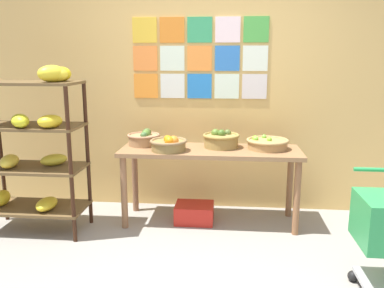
{
  "coord_description": "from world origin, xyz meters",
  "views": [
    {
      "loc": [
        0.29,
        -2.45,
        1.58
      ],
      "look_at": [
        -0.04,
        1.09,
        0.82
      ],
      "focal_mm": 37.48,
      "sensor_mm": 36.0,
      "label": 1
    }
  ],
  "objects": [
    {
      "name": "display_table",
      "position": [
        0.11,
        1.28,
        0.64
      ],
      "size": [
        1.71,
        0.56,
        0.74
      ],
      "color": "olive",
      "rests_on": "ground"
    },
    {
      "name": "produce_crate_under_table",
      "position": [
        -0.04,
        1.27,
        0.09
      ],
      "size": [
        0.37,
        0.3,
        0.18
      ],
      "primitive_type": "cube",
      "color": "red",
      "rests_on": "ground"
    },
    {
      "name": "banana_shelf_unit",
      "position": [
        -1.44,
        0.91,
        0.85
      ],
      "size": [
        0.91,
        0.51,
        1.53
      ],
      "color": "#351C0F",
      "rests_on": "ground"
    },
    {
      "name": "fruit_basket_back_right",
      "position": [
        0.65,
        1.34,
        0.79
      ],
      "size": [
        0.4,
        0.4,
        0.12
      ],
      "color": "#AA814B",
      "rests_on": "display_table"
    },
    {
      "name": "back_wall_with_art",
      "position": [
        -0.0,
        1.75,
        1.45
      ],
      "size": [
        4.8,
        0.07,
        2.9
      ],
      "color": "tan",
      "rests_on": "ground"
    },
    {
      "name": "fruit_basket_left",
      "position": [
        -0.55,
        1.4,
        0.81
      ],
      "size": [
        0.32,
        0.32,
        0.16
      ],
      "color": "#A2784E",
      "rests_on": "display_table"
    },
    {
      "name": "fruit_basket_centre",
      "position": [
        0.21,
        1.37,
        0.82
      ],
      "size": [
        0.36,
        0.36,
        0.18
      ],
      "color": "olive",
      "rests_on": "display_table"
    },
    {
      "name": "fruit_basket_back_left",
      "position": [
        -0.27,
        1.16,
        0.8
      ],
      "size": [
        0.35,
        0.35,
        0.15
      ],
      "color": "olive",
      "rests_on": "display_table"
    }
  ]
}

